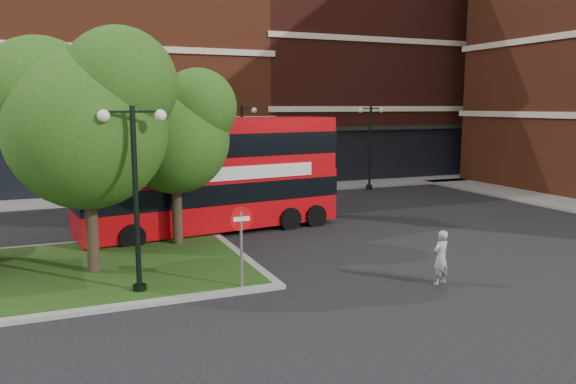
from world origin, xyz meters
name	(u,v)px	position (x,y,z in m)	size (l,w,h in m)	color
ground	(328,274)	(0.00, 0.00, 0.00)	(120.00, 120.00, 0.00)	black
pavement_far	(198,194)	(0.00, 16.50, 0.06)	(44.00, 3.00, 0.12)	slate
terrace_far_left	(40,73)	(-8.00, 24.00, 7.00)	(26.00, 12.00, 14.00)	brown
terrace_far_right	(353,66)	(14.00, 24.00, 8.00)	(18.00, 12.00, 16.00)	#471911
traffic_island	(40,275)	(-8.00, 3.00, 0.07)	(12.60, 7.60, 0.15)	gray
tree_island_west	(82,113)	(-6.60, 2.58, 4.79)	(5.40, 4.71, 7.21)	#2D2116
tree_island_east	(172,128)	(-3.58, 5.06, 4.24)	(4.46, 3.90, 6.29)	#2D2116
lamp_island	(136,191)	(-5.50, 0.20, 2.83)	(1.72, 0.36, 5.00)	black
lamp_far_left	(242,146)	(2.00, 14.50, 2.83)	(1.72, 0.36, 5.00)	black
lamp_far_right	(370,143)	(10.00, 14.50, 2.83)	(1.72, 0.36, 5.00)	black
bus	(211,167)	(-1.71, 6.93, 2.60)	(10.62, 3.77, 3.97)	#BD070D
woman	(441,257)	(2.51, -2.03, 0.77)	(0.56, 0.37, 1.55)	#949497
car_silver	(203,185)	(0.13, 16.00, 0.61)	(1.45, 3.60, 1.23)	#ABADB3
car_white	(294,179)	(5.69, 16.00, 0.66)	(1.39, 4.00, 1.32)	silver
no_entry_sign	(241,231)	(-2.88, -0.50, 1.67)	(0.65, 0.08, 2.34)	slate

